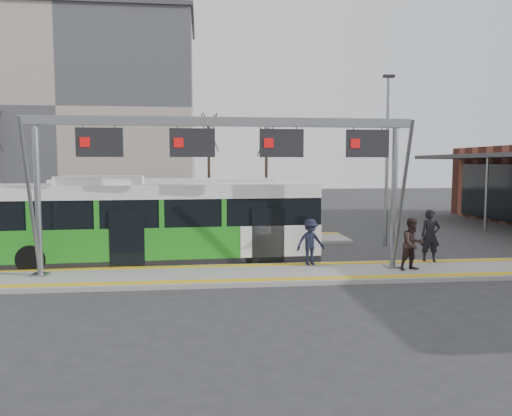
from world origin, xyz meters
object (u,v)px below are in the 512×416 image
at_px(gantry, 227,149).
at_px(passenger_a, 430,236).
at_px(passenger_c, 310,242).
at_px(passenger_b, 413,244).
at_px(hero_bus, 156,224).

height_order(gantry, passenger_a, gantry).
bearing_deg(passenger_c, passenger_a, -10.80).
bearing_deg(passenger_c, gantry, -177.39).
bearing_deg(gantry, passenger_c, 14.30).
distance_m(gantry, passenger_a, 8.29).
height_order(passenger_b, passenger_c, passenger_b).
distance_m(gantry, passenger_b, 7.14).
xyz_separation_m(passenger_a, passenger_c, (-4.57, -0.07, -0.15)).
bearing_deg(hero_bus, passenger_c, -19.32).
relative_size(hero_bus, passenger_a, 6.27).
xyz_separation_m(passenger_b, passenger_c, (-3.30, 1.27, -0.07)).
distance_m(passenger_a, passenger_c, 4.58).
relative_size(passenger_a, passenger_c, 1.18).
distance_m(hero_bus, passenger_c, 5.89).
relative_size(gantry, passenger_b, 7.20).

